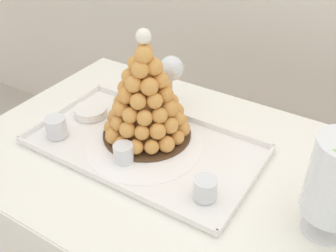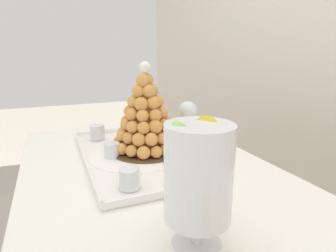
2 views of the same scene
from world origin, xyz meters
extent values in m
cylinder|color=brown|center=(-0.61, -0.29, 0.39)|extent=(0.04, 0.04, 0.78)
cylinder|color=brown|center=(-0.61, 0.29, 0.39)|extent=(0.04, 0.04, 0.78)
cube|color=brown|center=(0.00, 0.00, 0.79)|extent=(1.34, 0.71, 0.02)
cube|color=white|center=(0.00, 0.00, 0.80)|extent=(1.40, 0.77, 0.00)
cube|color=white|center=(0.00, 0.38, 0.67)|extent=(1.40, 0.01, 0.26)
cube|color=white|center=(-0.70, 0.00, 0.67)|extent=(0.01, 0.77, 0.26)
cube|color=white|center=(-0.22, -0.01, 0.81)|extent=(0.63, 0.35, 0.01)
cube|color=white|center=(-0.22, -0.19, 0.82)|extent=(0.63, 0.01, 0.02)
cube|color=white|center=(-0.22, 0.16, 0.82)|extent=(0.63, 0.01, 0.02)
cube|color=white|center=(-0.54, -0.01, 0.82)|extent=(0.01, 0.35, 0.02)
cube|color=white|center=(0.09, -0.01, 0.82)|extent=(0.01, 0.35, 0.02)
cylinder|color=white|center=(-0.22, -0.01, 0.81)|extent=(0.32, 0.32, 0.00)
cylinder|color=#4C331E|center=(-0.24, 0.04, 0.82)|extent=(0.26, 0.26, 0.01)
cone|color=#B77637|center=(-0.24, 0.04, 0.95)|extent=(0.17, 0.17, 0.27)
sphere|color=gold|center=(-0.14, 0.04, 0.84)|extent=(0.04, 0.04, 0.04)
sphere|color=gold|center=(-0.15, 0.08, 0.84)|extent=(0.05, 0.05, 0.05)
sphere|color=gold|center=(-0.18, 0.11, 0.84)|extent=(0.04, 0.04, 0.04)
sphere|color=gold|center=(-0.21, 0.13, 0.84)|extent=(0.05, 0.05, 0.05)
sphere|color=gold|center=(-0.25, 0.14, 0.84)|extent=(0.04, 0.04, 0.04)
sphere|color=gold|center=(-0.29, 0.12, 0.84)|extent=(0.04, 0.04, 0.04)
sphere|color=gold|center=(-0.33, 0.10, 0.84)|extent=(0.04, 0.04, 0.04)
sphere|color=gold|center=(-0.34, 0.06, 0.84)|extent=(0.04, 0.04, 0.04)
sphere|color=#D49043|center=(-0.34, 0.01, 0.84)|extent=(0.05, 0.05, 0.05)
sphere|color=gold|center=(-0.33, -0.02, 0.84)|extent=(0.04, 0.04, 0.04)
sphere|color=gold|center=(-0.29, -0.05, 0.84)|extent=(0.05, 0.05, 0.05)
sphere|color=#D49043|center=(-0.25, -0.07, 0.84)|extent=(0.04, 0.04, 0.04)
sphere|color=gold|center=(-0.21, -0.06, 0.84)|extent=(0.04, 0.04, 0.04)
sphere|color=gold|center=(-0.18, -0.04, 0.84)|extent=(0.04, 0.04, 0.04)
sphere|color=gold|center=(-0.15, -0.01, 0.84)|extent=(0.05, 0.05, 0.05)
sphere|color=gold|center=(-0.16, 0.07, 0.88)|extent=(0.04, 0.04, 0.04)
sphere|color=gold|center=(-0.19, 0.10, 0.88)|extent=(0.05, 0.05, 0.05)
sphere|color=gold|center=(-0.22, 0.12, 0.88)|extent=(0.05, 0.05, 0.05)
sphere|color=gold|center=(-0.26, 0.12, 0.88)|extent=(0.05, 0.05, 0.05)
sphere|color=gold|center=(-0.30, 0.10, 0.88)|extent=(0.04, 0.04, 0.04)
sphere|color=#D49043|center=(-0.32, 0.07, 0.88)|extent=(0.05, 0.05, 0.05)
sphere|color=gold|center=(-0.33, 0.03, 0.88)|extent=(0.05, 0.05, 0.05)
sphere|color=gold|center=(-0.32, -0.01, 0.88)|extent=(0.04, 0.04, 0.04)
sphere|color=gold|center=(-0.28, -0.04, 0.88)|extent=(0.04, 0.04, 0.04)
sphere|color=gold|center=(-0.24, -0.05, 0.88)|extent=(0.05, 0.05, 0.05)
sphere|color=gold|center=(-0.20, -0.04, 0.88)|extent=(0.04, 0.04, 0.04)
sphere|color=gold|center=(-0.17, -0.01, 0.88)|extent=(0.05, 0.05, 0.05)
sphere|color=gold|center=(-0.16, 0.02, 0.88)|extent=(0.05, 0.05, 0.05)
sphere|color=#D48F42|center=(-0.19, 0.08, 0.92)|extent=(0.04, 0.04, 0.04)
sphere|color=gold|center=(-0.22, 0.10, 0.92)|extent=(0.05, 0.05, 0.05)
sphere|color=gold|center=(-0.26, 0.10, 0.92)|extent=(0.04, 0.04, 0.04)
sphere|color=gold|center=(-0.30, 0.08, 0.92)|extent=(0.04, 0.04, 0.04)
sphere|color=gold|center=(-0.31, 0.05, 0.92)|extent=(0.04, 0.04, 0.04)
sphere|color=gold|center=(-0.31, 0.01, 0.92)|extent=(0.04, 0.04, 0.04)
sphere|color=gold|center=(-0.28, -0.02, 0.92)|extent=(0.05, 0.05, 0.05)
sphere|color=gold|center=(-0.24, -0.04, 0.92)|extent=(0.04, 0.04, 0.04)
sphere|color=gold|center=(-0.21, -0.03, 0.92)|extent=(0.04, 0.04, 0.04)
sphere|color=gold|center=(-0.18, 0.01, 0.92)|extent=(0.04, 0.04, 0.04)
sphere|color=#D48F42|center=(-0.17, 0.04, 0.92)|extent=(0.05, 0.05, 0.05)
sphere|color=gold|center=(-0.22, 0.08, 0.96)|extent=(0.04, 0.04, 0.04)
sphere|color=gold|center=(-0.26, 0.09, 0.96)|extent=(0.05, 0.05, 0.05)
sphere|color=gold|center=(-0.29, 0.06, 0.96)|extent=(0.04, 0.04, 0.04)
sphere|color=gold|center=(-0.30, 0.02, 0.96)|extent=(0.05, 0.05, 0.05)
sphere|color=gold|center=(-0.27, -0.01, 0.96)|extent=(0.05, 0.05, 0.05)
sphere|color=gold|center=(-0.23, -0.02, 0.96)|extent=(0.04, 0.04, 0.04)
sphere|color=gold|center=(-0.19, 0.01, 0.96)|extent=(0.04, 0.04, 0.04)
sphere|color=#D48F42|center=(-0.19, 0.05, 0.96)|extent=(0.04, 0.04, 0.04)
sphere|color=gold|center=(-0.24, 0.08, 0.99)|extent=(0.05, 0.05, 0.05)
sphere|color=gold|center=(-0.28, 0.06, 1.00)|extent=(0.04, 0.04, 0.04)
sphere|color=gold|center=(-0.28, 0.02, 1.00)|extent=(0.05, 0.05, 0.05)
sphere|color=gold|center=(-0.25, -0.01, 1.00)|extent=(0.05, 0.05, 0.05)
sphere|color=gold|center=(-0.21, 0.01, 0.99)|extent=(0.05, 0.05, 0.05)
sphere|color=gold|center=(-0.20, 0.05, 1.00)|extent=(0.05, 0.05, 0.05)
sphere|color=gold|center=(-0.25, 0.06, 1.03)|extent=(0.04, 0.04, 0.04)
sphere|color=gold|center=(-0.27, 0.03, 1.04)|extent=(0.04, 0.04, 0.04)
sphere|color=gold|center=(-0.24, 0.01, 1.03)|extent=(0.05, 0.05, 0.05)
sphere|color=gold|center=(-0.22, 0.04, 1.03)|extent=(0.05, 0.05, 0.05)
sphere|color=gold|center=(-0.25, 0.05, 1.07)|extent=(0.04, 0.04, 0.04)
sphere|color=gold|center=(-0.24, 0.03, 1.07)|extent=(0.05, 0.05, 0.05)
sphere|color=white|center=(-0.24, 0.04, 1.11)|extent=(0.04, 0.04, 0.04)
cylinder|color=silver|center=(-0.46, -0.11, 0.84)|extent=(0.06, 0.06, 0.06)
cylinder|color=brown|center=(-0.46, -0.11, 0.83)|extent=(0.05, 0.05, 0.02)
cylinder|color=#8C603D|center=(-0.46, -0.11, 0.85)|extent=(0.05, 0.05, 0.02)
sphere|color=brown|center=(-0.46, -0.11, 0.86)|extent=(0.02, 0.02, 0.02)
cylinder|color=silver|center=(-0.23, -0.09, 0.84)|extent=(0.05, 0.05, 0.05)
cylinder|color=brown|center=(-0.23, -0.09, 0.82)|extent=(0.05, 0.05, 0.02)
cylinder|color=#8C603D|center=(-0.23, -0.09, 0.84)|extent=(0.05, 0.05, 0.02)
sphere|color=brown|center=(-0.23, -0.10, 0.85)|extent=(0.02, 0.02, 0.02)
cylinder|color=silver|center=(0.02, -0.10, 0.84)|extent=(0.06, 0.06, 0.05)
cylinder|color=gold|center=(0.02, -0.10, 0.82)|extent=(0.05, 0.05, 0.02)
cylinder|color=#EAC166|center=(0.02, -0.10, 0.84)|extent=(0.05, 0.05, 0.02)
sphere|color=brown|center=(0.01, -0.09, 0.86)|extent=(0.02, 0.02, 0.02)
cylinder|color=white|center=(-0.45, 0.03, 0.82)|extent=(0.10, 0.10, 0.02)
cylinder|color=#F2CC59|center=(-0.45, 0.03, 0.83)|extent=(0.09, 0.09, 0.00)
cylinder|color=white|center=(0.28, -0.04, 0.81)|extent=(0.10, 0.10, 0.01)
cylinder|color=white|center=(0.28, -0.04, 0.84)|extent=(0.02, 0.02, 0.05)
cylinder|color=pink|center=(0.28, -0.03, 0.88)|extent=(0.05, 0.04, 0.05)
cylinder|color=#9ED860|center=(0.25, -0.05, 0.88)|extent=(0.06, 0.05, 0.05)
cylinder|color=#E54C47|center=(0.29, -0.06, 0.88)|extent=(0.05, 0.05, 0.05)
cylinder|color=#72B2E0|center=(0.27, -0.03, 0.90)|extent=(0.06, 0.05, 0.05)
cylinder|color=pink|center=(0.26, -0.07, 0.90)|extent=(0.06, 0.05, 0.06)
cylinder|color=#E54C47|center=(0.29, -0.06, 0.90)|extent=(0.05, 0.05, 0.04)
cylinder|color=#F9A54C|center=(0.26, -0.04, 0.92)|extent=(0.05, 0.04, 0.05)
cylinder|color=#D199D8|center=(0.26, -0.04, 0.94)|extent=(0.05, 0.05, 0.04)
cylinder|color=#72B2E0|center=(0.26, -0.01, 0.97)|extent=(0.05, 0.04, 0.04)
cylinder|color=pink|center=(0.27, -0.07, 0.97)|extent=(0.05, 0.05, 0.02)
cylinder|color=pink|center=(0.26, -0.03, 0.99)|extent=(0.05, 0.04, 0.05)
cylinder|color=brown|center=(0.25, -0.05, 1.01)|extent=(0.05, 0.04, 0.05)
cylinder|color=silver|center=(-0.27, 0.22, 0.81)|extent=(0.06, 0.06, 0.00)
cylinder|color=silver|center=(-0.27, 0.22, 0.86)|extent=(0.01, 0.01, 0.10)
sphere|color=silver|center=(-0.27, 0.22, 0.94)|extent=(0.08, 0.08, 0.08)
cylinder|color=#EAE08C|center=(-0.27, 0.22, 0.93)|extent=(0.06, 0.06, 0.03)
camera|label=1|loc=(0.30, -0.72, 1.49)|focal=42.11mm
camera|label=2|loc=(0.69, -0.27, 1.16)|focal=30.14mm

